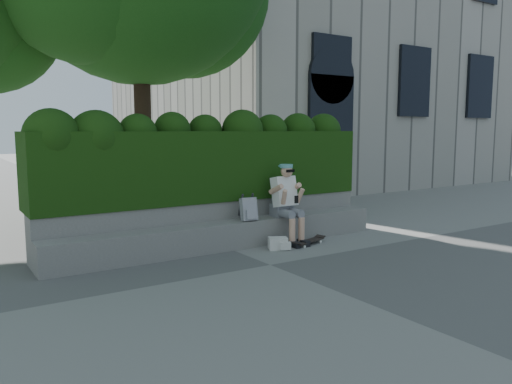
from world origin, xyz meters
TOP-DOWN VIEW (x-y plane):
  - ground at (0.00, 0.00)m, footprint 80.00×80.00m
  - bench_ledge at (0.00, 1.25)m, footprint 6.00×0.45m
  - planter_wall at (0.00, 1.73)m, footprint 6.00×0.50m
  - hedge at (0.00, 1.95)m, footprint 6.00×1.00m
  - person at (1.08, 1.07)m, footprint 0.40×0.76m
  - skateboard at (1.30, 0.71)m, footprint 0.73×0.38m
  - backpack_plaid at (0.35, 1.15)m, footprint 0.28×0.18m
  - backpack_ground at (0.66, 0.73)m, footprint 0.37×0.33m

SIDE VIEW (x-z plane):
  - ground at x=0.00m, z-range 0.00..0.00m
  - skateboard at x=1.30m, z-range 0.02..0.10m
  - backpack_ground at x=0.66m, z-range 0.00..0.20m
  - bench_ledge at x=0.00m, z-range 0.00..0.45m
  - planter_wall at x=0.00m, z-range 0.00..0.75m
  - backpack_plaid at x=0.35m, z-range 0.45..0.84m
  - person at x=1.08m, z-range 0.06..1.44m
  - hedge at x=0.00m, z-range 0.75..1.95m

